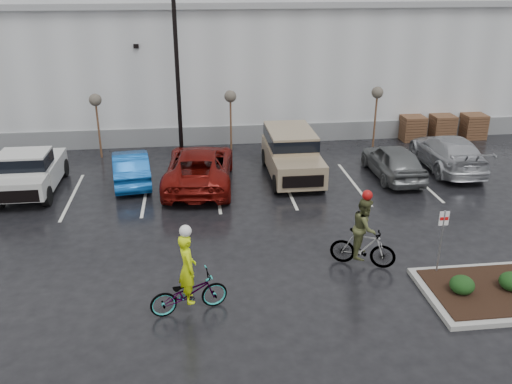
{
  "coord_description": "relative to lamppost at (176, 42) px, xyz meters",
  "views": [
    {
      "loc": [
        -3.41,
        -13.41,
        8.75
      ],
      "look_at": [
        -1.26,
        4.44,
        1.3
      ],
      "focal_mm": 38.0,
      "sensor_mm": 36.0,
      "label": 1
    }
  ],
  "objects": [
    {
      "name": "shrub_b",
      "position": [
        9.5,
        -13.0,
        -5.27
      ],
      "size": [
        0.7,
        0.7,
        0.52
      ],
      "primitive_type": "ellipsoid",
      "color": "black",
      "rests_on": "curb_island"
    },
    {
      "name": "sapling_west",
      "position": [
        -4.0,
        1.0,
        -2.96
      ],
      "size": [
        0.6,
        0.6,
        3.2
      ],
      "color": "#49301D",
      "rests_on": "ground"
    },
    {
      "name": "wooded_ridge",
      "position": [
        4.0,
        33.0,
        -2.69
      ],
      "size": [
        80.0,
        25.0,
        6.0
      ],
      "primitive_type": "cube",
      "color": "#1D3D19",
      "rests_on": "ground"
    },
    {
      "name": "car_red",
      "position": [
        0.8,
        -3.32,
        -4.85
      ],
      "size": [
        3.32,
        6.23,
        1.67
      ],
      "primitive_type": "imported",
      "rotation": [
        0.0,
        0.0,
        3.05
      ],
      "color": "#650D09",
      "rests_on": "ground"
    },
    {
      "name": "fire_lane_sign",
      "position": [
        7.8,
        -11.8,
        -4.28
      ],
      "size": [
        0.3,
        0.05,
        2.2
      ],
      "color": "gray",
      "rests_on": "ground"
    },
    {
      "name": "sapling_east",
      "position": [
        10.0,
        1.0,
        -2.96
      ],
      "size": [
        0.6,
        0.6,
        3.2
      ],
      "color": "#49301D",
      "rests_on": "ground"
    },
    {
      "name": "pallet_stack_b",
      "position": [
        14.2,
        2.0,
        -5.01
      ],
      "size": [
        1.2,
        1.2,
        1.35
      ],
      "primitive_type": "cube",
      "color": "#49301D",
      "rests_on": "ground"
    },
    {
      "name": "car_grey",
      "position": [
        9.44,
        -3.39,
        -4.92
      ],
      "size": [
        1.86,
        4.49,
        1.52
      ],
      "primitive_type": "imported",
      "rotation": [
        0.0,
        0.0,
        3.16
      ],
      "color": "#5C6061",
      "rests_on": "ground"
    },
    {
      "name": "ground",
      "position": [
        4.0,
        -12.0,
        -5.69
      ],
      "size": [
        120.0,
        120.0,
        0.0
      ],
      "primitive_type": "plane",
      "color": "black",
      "rests_on": "ground"
    },
    {
      "name": "pallet_stack_a",
      "position": [
        12.5,
        2.0,
        -5.01
      ],
      "size": [
        1.2,
        1.2,
        1.35
      ],
      "primitive_type": "cube",
      "color": "#49301D",
      "rests_on": "ground"
    },
    {
      "name": "car_far_silver",
      "position": [
        12.38,
        -2.55,
        -4.9
      ],
      "size": [
        2.46,
        5.52,
        1.57
      ],
      "primitive_type": "imported",
      "rotation": [
        0.0,
        0.0,
        3.09
      ],
      "color": "#B1B4BA",
      "rests_on": "ground"
    },
    {
      "name": "pickup_white",
      "position": [
        -6.18,
        -3.03,
        -4.71
      ],
      "size": [
        2.1,
        5.2,
        1.96
      ],
      "primitive_type": null,
      "color": "#BABBB6",
      "rests_on": "ground"
    },
    {
      "name": "warehouse",
      "position": [
        4.0,
        9.99,
        -2.04
      ],
      "size": [
        60.5,
        15.5,
        7.2
      ],
      "color": "silver",
      "rests_on": "ground"
    },
    {
      "name": "pallet_stack_c",
      "position": [
        16.0,
        2.0,
        -5.01
      ],
      "size": [
        1.2,
        1.2,
        1.35
      ],
      "primitive_type": "cube",
      "color": "#49301D",
      "rests_on": "ground"
    },
    {
      "name": "shrub_a",
      "position": [
        8.0,
        -13.0,
        -5.27
      ],
      "size": [
        0.7,
        0.7,
        0.52
      ],
      "primitive_type": "ellipsoid",
      "color": "black",
      "rests_on": "curb_island"
    },
    {
      "name": "cyclist_olive",
      "position": [
        5.73,
        -10.88,
        -4.76
      ],
      "size": [
        2.05,
        1.32,
        2.57
      ],
      "rotation": [
        0.0,
        0.0,
        1.16
      ],
      "color": "#3F3F44",
      "rests_on": "ground"
    },
    {
      "name": "car_blue",
      "position": [
        -2.18,
        -2.64,
        -4.98
      ],
      "size": [
        2.08,
        4.47,
        1.42
      ],
      "primitive_type": "imported",
      "rotation": [
        0.0,
        0.0,
        3.28
      ],
      "color": "#0D4797",
      "rests_on": "ground"
    },
    {
      "name": "cyclist_hivis",
      "position": [
        0.28,
        -12.73,
        -4.89
      ],
      "size": [
        2.27,
        1.24,
        2.61
      ],
      "rotation": [
        0.0,
        0.0,
        1.81
      ],
      "color": "#3F3F44",
      "rests_on": "ground"
    },
    {
      "name": "suv_tan",
      "position": [
        4.93,
        -2.85,
        -4.66
      ],
      "size": [
        2.2,
        5.1,
        2.06
      ],
      "primitive_type": null,
      "color": "gray",
      "rests_on": "ground"
    },
    {
      "name": "lamppost",
      "position": [
        0.0,
        0.0,
        0.0
      ],
      "size": [
        0.5,
        1.0,
        9.22
      ],
      "color": "black",
      "rests_on": "ground"
    },
    {
      "name": "sapling_mid",
      "position": [
        2.5,
        1.0,
        -2.96
      ],
      "size": [
        0.6,
        0.6,
        3.2
      ],
      "color": "#49301D",
      "rests_on": "ground"
    }
  ]
}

